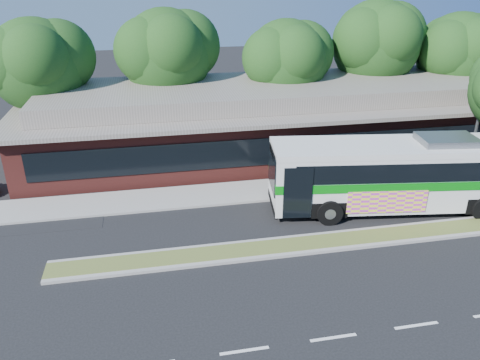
# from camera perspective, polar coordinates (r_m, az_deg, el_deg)

# --- Properties ---
(ground) EXTENTS (120.00, 120.00, 0.00)m
(ground) POSITION_cam_1_polar(r_m,az_deg,el_deg) (21.25, 13.90, -8.03)
(ground) COLOR black
(ground) RESTS_ON ground
(median_strip) EXTENTS (26.00, 1.10, 0.15)m
(median_strip) POSITION_cam_1_polar(r_m,az_deg,el_deg) (21.67, 13.28, -7.05)
(median_strip) COLOR #475C27
(median_strip) RESTS_ON ground
(sidewalk) EXTENTS (44.00, 2.60, 0.12)m
(sidewalk) POSITION_cam_1_polar(r_m,az_deg,el_deg) (26.41, 8.30, -0.76)
(sidewalk) COLOR gray
(sidewalk) RESTS_ON ground
(plaza_building) EXTENTS (33.20, 11.20, 4.45)m
(plaza_building) POSITION_cam_1_polar(r_m,az_deg,el_deg) (31.57, 4.65, 7.61)
(plaza_building) COLOR maroon
(plaza_building) RESTS_ON ground
(tree_bg_a) EXTENTS (6.47, 5.80, 8.63)m
(tree_bg_a) POSITION_cam_1_polar(r_m,az_deg,el_deg) (32.30, -22.79, 13.06)
(tree_bg_a) COLOR black
(tree_bg_a) RESTS_ON ground
(tree_bg_b) EXTENTS (6.69, 6.00, 9.00)m
(tree_bg_b) POSITION_cam_1_polar(r_m,az_deg,el_deg) (32.69, -8.24, 15.23)
(tree_bg_b) COLOR black
(tree_bg_b) RESTS_ON ground
(tree_bg_c) EXTENTS (6.24, 5.60, 8.26)m
(tree_bg_c) POSITION_cam_1_polar(r_m,az_deg,el_deg) (33.19, 6.25, 14.50)
(tree_bg_c) COLOR black
(tree_bg_c) RESTS_ON ground
(tree_bg_d) EXTENTS (6.91, 6.20, 9.37)m
(tree_bg_d) POSITION_cam_1_polar(r_m,az_deg,el_deg) (36.67, 16.82, 15.87)
(tree_bg_d) COLOR black
(tree_bg_d) RESTS_ON ground
(tree_bg_e) EXTENTS (6.47, 5.80, 8.50)m
(tree_bg_e) POSITION_cam_1_polar(r_m,az_deg,el_deg) (39.03, 25.43, 14.06)
(tree_bg_e) COLOR black
(tree_bg_e) RESTS_ON ground
(transit_bus) EXTENTS (13.82, 4.78, 3.81)m
(transit_bus) POSITION_cam_1_polar(r_m,az_deg,el_deg) (24.49, 19.99, 1.18)
(transit_bus) COLOR silver
(transit_bus) RESTS_ON ground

